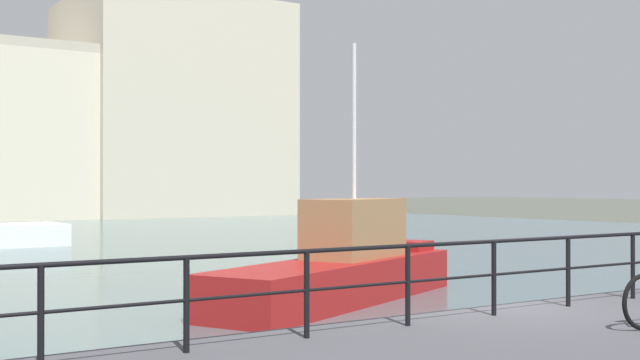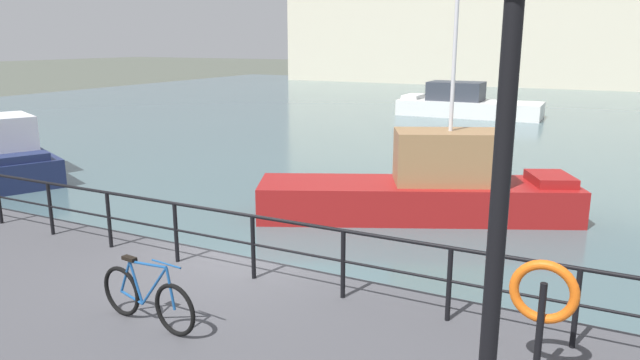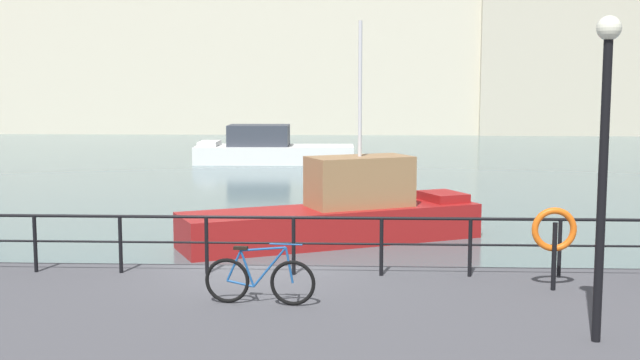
% 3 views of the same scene
% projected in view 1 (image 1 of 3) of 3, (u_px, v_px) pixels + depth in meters
% --- Properties ---
extents(ground_plane, '(240.00, 240.00, 0.00)m').
position_uv_depth(ground_plane, '(495.00, 355.00, 13.08)').
color(ground_plane, '#4C5147').
extents(water_basin, '(80.00, 60.00, 0.01)m').
position_uv_depth(water_basin, '(4.00, 243.00, 38.09)').
color(water_basin, '#476066').
rests_on(water_basin, ground_plane).
extents(harbor_building, '(59.05, 14.03, 18.07)m').
position_uv_depth(harbor_building, '(1.00, 126.00, 65.29)').
color(harbor_building, beige).
rests_on(harbor_building, ground_plane).
extents(moored_green_narrowboat, '(8.18, 5.22, 5.88)m').
position_uv_depth(moored_green_narrowboat, '(343.00, 267.00, 19.07)').
color(moored_green_narrowboat, maroon).
rests_on(moored_green_narrowboat, water_basin).
extents(quay_railing, '(25.47, 0.07, 1.08)m').
position_uv_depth(quay_railing, '(568.00, 258.00, 12.92)').
color(quay_railing, black).
rests_on(quay_railing, quay_promenade).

